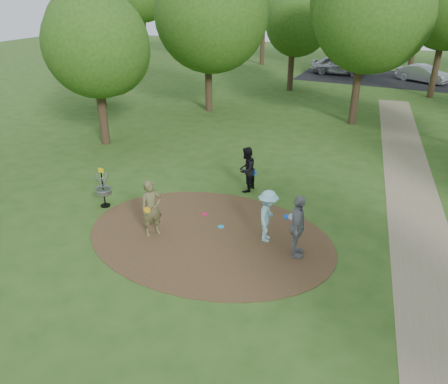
% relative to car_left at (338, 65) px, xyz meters
% --- Properties ---
extents(ground, '(100.00, 100.00, 0.00)m').
position_rel_car_left_xyz_m(ground, '(1.96, -30.00, -0.80)').
color(ground, '#2D5119').
rests_on(ground, ground).
extents(dirt_clearing, '(8.40, 8.40, 0.02)m').
position_rel_car_left_xyz_m(dirt_clearing, '(1.96, -30.00, -0.79)').
color(dirt_clearing, '#47301C').
rests_on(dirt_clearing, ground).
extents(footpath, '(7.55, 39.89, 0.01)m').
position_rel_car_left_xyz_m(footpath, '(8.46, -28.00, -0.79)').
color(footpath, '#8C7A5B').
rests_on(footpath, ground).
extents(parking_lot, '(14.00, 8.00, 0.01)m').
position_rel_car_left_xyz_m(parking_lot, '(3.96, -0.00, -0.79)').
color(parking_lot, black).
rests_on(parking_lot, ground).
extents(player_observer_with_disc, '(0.79, 0.84, 1.94)m').
position_rel_car_left_xyz_m(player_observer_with_disc, '(0.22, -30.66, 0.17)').
color(player_observer_with_disc, brown).
rests_on(player_observer_with_disc, ground).
extents(player_throwing_with_disc, '(1.19, 1.24, 1.77)m').
position_rel_car_left_xyz_m(player_throwing_with_disc, '(3.78, -29.42, 0.09)').
color(player_throwing_with_disc, '#99DAE4').
rests_on(player_throwing_with_disc, ground).
extents(player_walking_with_disc, '(0.78, 0.92, 1.83)m').
position_rel_car_left_xyz_m(player_walking_with_disc, '(1.75, -26.23, 0.12)').
color(player_walking_with_disc, black).
rests_on(player_walking_with_disc, ground).
extents(player_waiting_with_disc, '(0.74, 1.26, 2.02)m').
position_rel_car_left_xyz_m(player_waiting_with_disc, '(4.88, -29.89, 0.21)').
color(player_waiting_with_disc, gray).
rests_on(player_waiting_with_disc, ground).
extents(disc_ground_cyan, '(0.22, 0.22, 0.02)m').
position_rel_car_left_xyz_m(disc_ground_cyan, '(2.09, -29.32, -0.77)').
color(disc_ground_cyan, '#1AACD1').
rests_on(disc_ground_cyan, dirt_clearing).
extents(disc_ground_red, '(0.22, 0.22, 0.02)m').
position_rel_car_left_xyz_m(disc_ground_red, '(1.16, -28.76, -0.77)').
color(disc_ground_red, '#DF1650').
rests_on(disc_ground_red, dirt_clearing).
extents(car_left, '(4.83, 2.27, 1.60)m').
position_rel_car_left_xyz_m(car_left, '(0.00, 0.00, 0.00)').
color(car_left, '#A7A9AF').
rests_on(car_left, ground).
extents(car_right, '(4.45, 3.19, 1.39)m').
position_rel_car_left_xyz_m(car_right, '(7.15, -0.49, -0.10)').
color(car_right, '#B9BAC1').
rests_on(car_right, ground).
extents(disc_golf_basket, '(0.63, 0.63, 1.54)m').
position_rel_car_left_xyz_m(disc_golf_basket, '(-2.54, -29.70, 0.08)').
color(disc_golf_basket, black).
rests_on(disc_golf_basket, ground).
extents(tree_ring, '(37.09, 45.35, 8.99)m').
position_rel_car_left_xyz_m(tree_ring, '(3.54, -20.99, 4.44)').
color(tree_ring, '#332316').
rests_on(tree_ring, ground).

